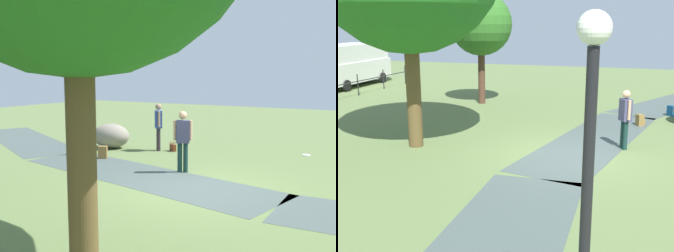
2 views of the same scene
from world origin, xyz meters
The scene contains 10 objects.
ground_plane centered at (0.00, 0.00, 0.00)m, with size 48.00×48.00×0.00m, color #5D6F40.
footpath_segment_mid centered at (1.91, -0.54, 0.00)m, with size 8.26×3.68×0.01m.
footpath_segment_far centered at (9.40, -3.15, 0.00)m, with size 8.10×5.51×0.01m.
lawn_boulder centered at (5.23, -3.46, 0.45)m, with size 1.53×1.25×0.89m.
woman_with_handbag centered at (3.46, -3.91, 0.96)m, with size 0.41×0.43×1.66m.
man_near_boulder centered at (1.14, -1.45, 0.99)m, with size 0.46×0.39×1.70m.
handbag_on_grass centered at (2.97, -4.07, 0.14)m, with size 0.38×0.38×0.31m.
backpack_by_boulder centered at (6.32, -2.92, 0.19)m, with size 0.35×0.35×0.40m.
spare_backpack_on_lawn centered at (4.27, -1.82, 0.19)m, with size 0.34×0.34×0.40m.
frisbee_on_grass centered at (-1.25, -5.68, 0.01)m, with size 0.28×0.28×0.02m.
Camera 1 is at (-4.41, 8.69, 2.75)m, focal length 45.57 mm.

